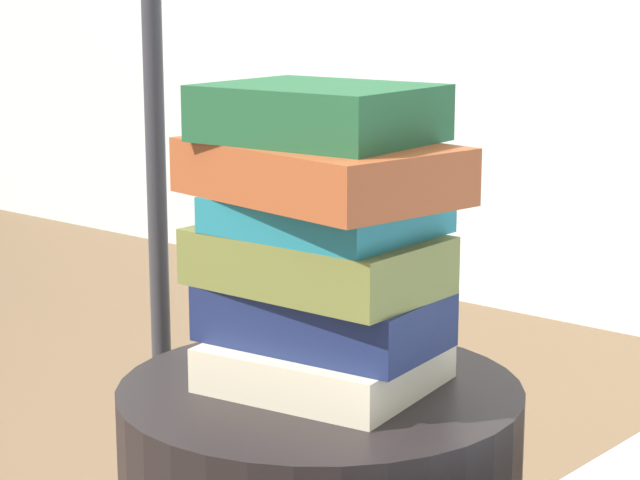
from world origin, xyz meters
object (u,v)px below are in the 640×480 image
at_px(book_navy, 321,315).
at_px(book_rust, 318,170).
at_px(book_teal, 323,214).
at_px(book_cream, 328,364).
at_px(book_forest, 319,113).
at_px(book_olive, 316,261).

distance_m(book_navy, book_rust, 0.16).
relative_size(book_navy, book_teal, 1.17).
bearing_deg(book_cream, book_navy, -164.93).
height_order(book_teal, book_rust, book_rust).
height_order(book_teal, book_forest, book_forest).
bearing_deg(book_rust, book_navy, 90.09).
xyz_separation_m(book_navy, book_teal, (-0.00, 0.01, 0.11)).
height_order(book_navy, book_forest, book_forest).
xyz_separation_m(book_teal, book_rust, (0.00, -0.01, 0.05)).
distance_m(book_teal, book_forest, 0.11).
bearing_deg(book_olive, book_rust, 42.33).
distance_m(book_cream, book_navy, 0.06).
relative_size(book_navy, book_rust, 0.89).
bearing_deg(book_teal, book_navy, -71.98).
distance_m(book_navy, book_olive, 0.06).
bearing_deg(book_olive, book_cream, 39.97).
relative_size(book_cream, book_forest, 0.99).
distance_m(book_cream, book_forest, 0.28).
height_order(book_navy, book_rust, book_rust).
bearing_deg(book_forest, book_navy, -38.81).
bearing_deg(book_rust, book_teal, 106.55).
relative_size(book_olive, book_teal, 1.21).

